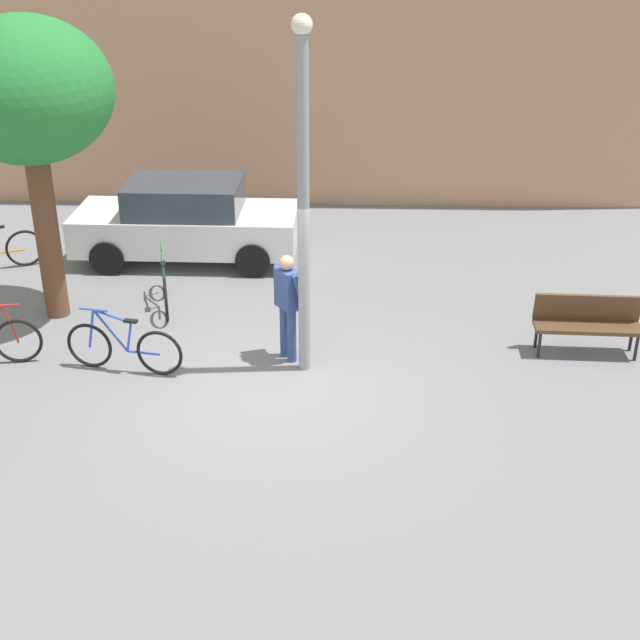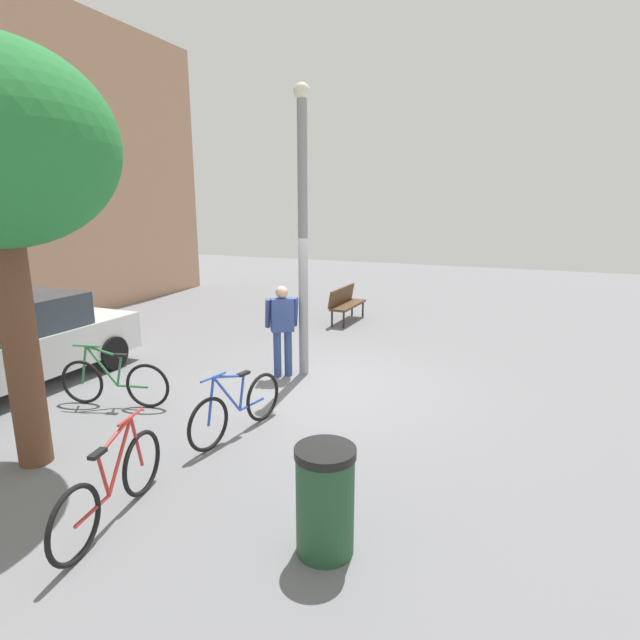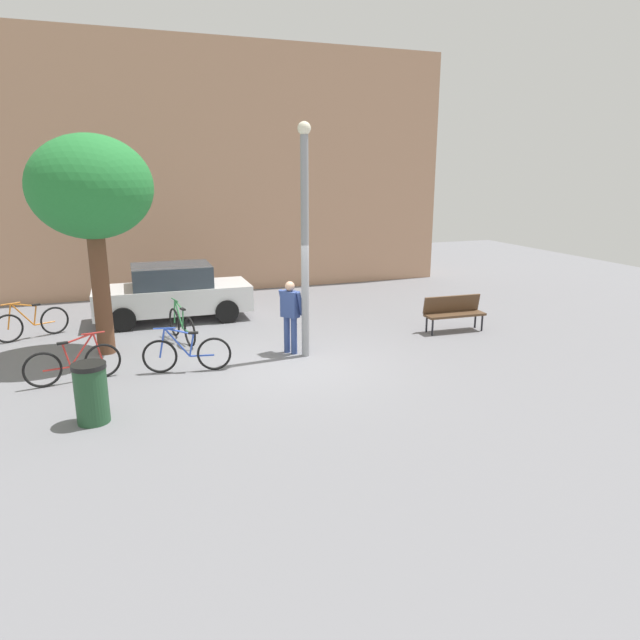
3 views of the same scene
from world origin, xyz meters
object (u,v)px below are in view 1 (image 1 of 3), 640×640
object	(u,v)px
park_bench	(587,319)
lamppost	(303,191)
bicycle_blue	(123,347)
bicycle_green	(165,285)
parked_car_white	(186,221)
plaza_tree	(27,94)
person_by_lamppost	(288,300)

from	to	relation	value
park_bench	lamppost	bearing A→B (deg)	-170.95
park_bench	bicycle_blue	distance (m)	6.97
bicycle_green	parked_car_white	size ratio (longest dim) A/B	0.42
lamppost	plaza_tree	xyz separation A→B (m)	(-4.23, 1.73, 0.93)
park_bench	plaza_tree	bearing A→B (deg)	172.94
person_by_lamppost	bicycle_blue	distance (m)	2.50
plaza_tree	bicycle_blue	world-z (taller)	plaza_tree
lamppost	parked_car_white	size ratio (longest dim) A/B	1.19
person_by_lamppost	plaza_tree	distance (m)	5.01
parked_car_white	bicycle_blue	bearing A→B (deg)	-92.28
lamppost	bicycle_blue	size ratio (longest dim) A/B	2.81
bicycle_blue	bicycle_green	xyz separation A→B (m)	(0.16, 2.31, 0.00)
parked_car_white	person_by_lamppost	bearing A→B (deg)	-61.13
lamppost	bicycle_green	distance (m)	4.03
person_by_lamppost	park_bench	distance (m)	4.56
bicycle_blue	person_by_lamppost	bearing A→B (deg)	11.27
plaza_tree	bicycle_blue	distance (m)	4.10
lamppost	parked_car_white	bearing A→B (deg)	119.79
plaza_tree	park_bench	bearing A→B (deg)	-7.06
plaza_tree	parked_car_white	distance (m)	4.25
parked_car_white	bicycle_green	bearing A→B (deg)	-90.57
park_bench	parked_car_white	distance (m)	7.65
plaza_tree	parked_car_white	xyz separation A→B (m)	(1.77, 2.58, -2.88)
person_by_lamppost	plaza_tree	xyz separation A→B (m)	(-3.97, 1.43, 2.69)
person_by_lamppost	plaza_tree	world-z (taller)	plaza_tree
lamppost	parked_car_white	world-z (taller)	lamppost
person_by_lamppost	lamppost	bearing A→B (deg)	-49.65
park_bench	parked_car_white	xyz separation A→B (m)	(-6.73, 3.63, 0.23)
lamppost	bicycle_green	xyz separation A→B (m)	(-2.49, 2.14, -2.34)
person_by_lamppost	park_bench	bearing A→B (deg)	4.73
lamppost	plaza_tree	world-z (taller)	lamppost
bicycle_green	parked_car_white	bearing A→B (deg)	89.43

